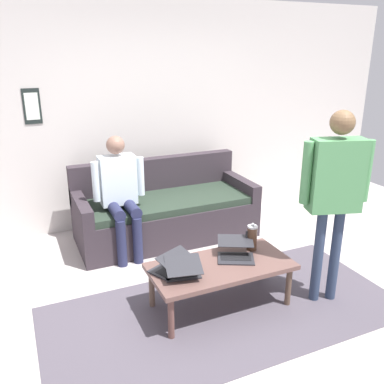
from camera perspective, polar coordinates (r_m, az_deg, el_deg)
ground_plane at (r=3.78m, az=5.42°, el=-14.96°), size 7.68×7.68×0.00m
area_rug at (r=3.67m, az=4.62°, el=-16.05°), size 3.01×1.41×0.01m
back_wall at (r=5.21m, az=-6.17°, el=10.62°), size 7.04×0.11×2.70m
couch at (r=4.86m, az=-3.76°, el=-2.70°), size 2.04×0.86×0.88m
coffee_table at (r=3.55m, az=4.00°, el=-10.53°), size 1.21×0.58×0.40m
laptop_left at (r=3.64m, az=6.05°, el=-8.27°), size 0.43×0.44×0.13m
laptop_center at (r=3.40m, az=-2.64°, el=-10.18°), size 0.41×0.41×0.16m
laptop_right at (r=3.35m, az=-1.34°, el=-10.71°), size 0.34×0.36×0.16m
french_press at (r=3.75m, az=8.29°, el=-6.25°), size 0.11×0.09×0.26m
person_standing at (r=3.54m, az=19.16°, el=0.99°), size 0.58×0.31×1.68m
person_seated at (r=4.36m, az=-9.92°, el=0.33°), size 0.55×0.51×1.28m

